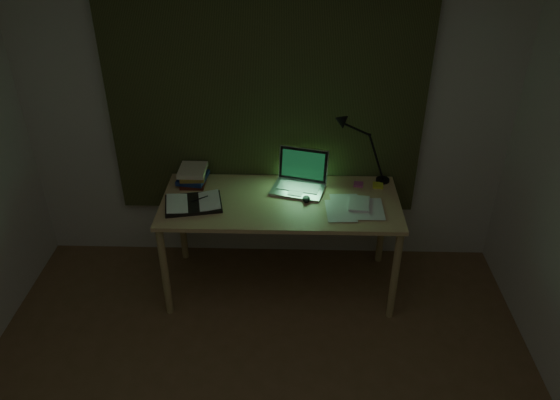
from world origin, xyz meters
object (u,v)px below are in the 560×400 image
(laptop, at_px, (298,175))
(book_stack, at_px, (193,176))
(loose_papers, at_px, (352,202))
(desk_lamp, at_px, (386,149))
(open_textbook, at_px, (193,203))
(desk, at_px, (280,244))

(laptop, bearing_deg, book_stack, -172.04)
(book_stack, xyz_separation_m, loose_papers, (1.11, -0.25, -0.05))
(book_stack, xyz_separation_m, desk_lamp, (1.36, 0.06, 0.20))
(open_textbook, xyz_separation_m, desk_lamp, (1.32, 0.36, 0.24))
(loose_papers, bearing_deg, desk_lamp, 51.20)
(book_stack, height_order, loose_papers, book_stack)
(loose_papers, relative_size, desk_lamp, 0.63)
(book_stack, distance_m, desk_lamp, 1.38)
(desk, distance_m, laptop, 0.53)
(open_textbook, height_order, book_stack, book_stack)
(desk, relative_size, loose_papers, 4.93)
(open_textbook, bearing_deg, desk_lamp, 3.73)
(desk, distance_m, open_textbook, 0.71)
(laptop, relative_size, open_textbook, 1.08)
(desk, relative_size, open_textbook, 4.36)
(open_textbook, bearing_deg, loose_papers, -8.77)
(loose_papers, bearing_deg, book_stack, 167.51)
(desk, xyz_separation_m, book_stack, (-0.63, 0.22, 0.43))
(open_textbook, bearing_deg, book_stack, 87.03)
(desk, xyz_separation_m, desk_lamp, (0.73, 0.28, 0.63))
(book_stack, bearing_deg, loose_papers, -12.49)
(book_stack, bearing_deg, desk_lamp, 2.58)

